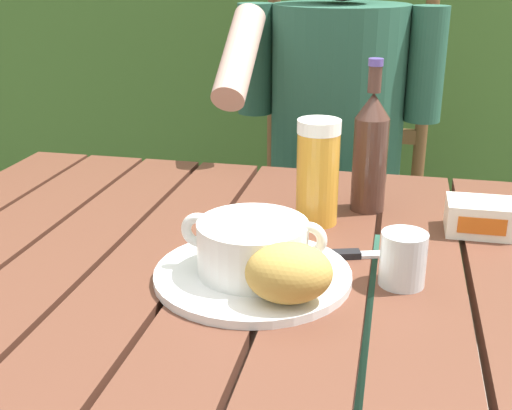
{
  "coord_description": "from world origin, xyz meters",
  "views": [
    {
      "loc": [
        0.21,
        -0.85,
        1.14
      ],
      "look_at": [
        0.02,
        0.04,
        0.8
      ],
      "focal_mm": 46.26,
      "sensor_mm": 36.0,
      "label": 1
    }
  ],
  "objects_px": {
    "soup_bowl": "(253,246)",
    "beer_glass": "(318,172)",
    "bread_roll": "(289,273)",
    "table_knife": "(358,254)",
    "person_eating": "(333,138)",
    "beer_bottle": "(370,150)",
    "butter_tub": "(480,217)",
    "serving_plate": "(253,275)",
    "water_glass_small": "(403,259)",
    "chair_near_diner": "(338,202)"
  },
  "relations": [
    {
      "from": "soup_bowl",
      "to": "beer_glass",
      "type": "distance_m",
      "value": 0.23
    },
    {
      "from": "bread_roll",
      "to": "table_knife",
      "type": "bearing_deg",
      "value": 66.67
    },
    {
      "from": "person_eating",
      "to": "beer_bottle",
      "type": "distance_m",
      "value": 0.47
    },
    {
      "from": "butter_tub",
      "to": "soup_bowl",
      "type": "bearing_deg",
      "value": -143.41
    },
    {
      "from": "serving_plate",
      "to": "butter_tub",
      "type": "xyz_separation_m",
      "value": [
        0.32,
        0.24,
        0.02
      ]
    },
    {
      "from": "person_eating",
      "to": "water_glass_small",
      "type": "relative_size",
      "value": 16.9
    },
    {
      "from": "chair_near_diner",
      "to": "butter_tub",
      "type": "distance_m",
      "value": 0.81
    },
    {
      "from": "person_eating",
      "to": "water_glass_small",
      "type": "height_order",
      "value": "person_eating"
    },
    {
      "from": "chair_near_diner",
      "to": "beer_glass",
      "type": "height_order",
      "value": "chair_near_diner"
    },
    {
      "from": "butter_tub",
      "to": "table_knife",
      "type": "xyz_separation_m",
      "value": [
        -0.18,
        -0.13,
        -0.02
      ]
    },
    {
      "from": "water_glass_small",
      "to": "table_knife",
      "type": "relative_size",
      "value": 0.45
    },
    {
      "from": "water_glass_small",
      "to": "table_knife",
      "type": "xyz_separation_m",
      "value": [
        -0.06,
        0.07,
        -0.03
      ]
    },
    {
      "from": "beer_glass",
      "to": "beer_bottle",
      "type": "relative_size",
      "value": 0.67
    },
    {
      "from": "serving_plate",
      "to": "beer_bottle",
      "type": "distance_m",
      "value": 0.35
    },
    {
      "from": "serving_plate",
      "to": "soup_bowl",
      "type": "bearing_deg",
      "value": 135.0
    },
    {
      "from": "chair_near_diner",
      "to": "soup_bowl",
      "type": "relative_size",
      "value": 5.19
    },
    {
      "from": "beer_bottle",
      "to": "bread_roll",
      "type": "bearing_deg",
      "value": -101.41
    },
    {
      "from": "soup_bowl",
      "to": "water_glass_small",
      "type": "relative_size",
      "value": 2.71
    },
    {
      "from": "soup_bowl",
      "to": "beer_glass",
      "type": "relative_size",
      "value": 1.15
    },
    {
      "from": "person_eating",
      "to": "table_knife",
      "type": "distance_m",
      "value": 0.66
    },
    {
      "from": "bread_roll",
      "to": "soup_bowl",
      "type": "bearing_deg",
      "value": 130.6
    },
    {
      "from": "person_eating",
      "to": "water_glass_small",
      "type": "bearing_deg",
      "value": -76.99
    },
    {
      "from": "bread_roll",
      "to": "beer_bottle",
      "type": "bearing_deg",
      "value": 78.59
    },
    {
      "from": "beer_bottle",
      "to": "butter_tub",
      "type": "bearing_deg",
      "value": -20.61
    },
    {
      "from": "chair_near_diner",
      "to": "beer_glass",
      "type": "relative_size",
      "value": 5.99
    },
    {
      "from": "chair_near_diner",
      "to": "person_eating",
      "type": "relative_size",
      "value": 0.83
    },
    {
      "from": "beer_bottle",
      "to": "butter_tub",
      "type": "distance_m",
      "value": 0.21
    },
    {
      "from": "butter_tub",
      "to": "table_knife",
      "type": "bearing_deg",
      "value": -143.42
    },
    {
      "from": "bread_roll",
      "to": "beer_glass",
      "type": "height_order",
      "value": "beer_glass"
    },
    {
      "from": "chair_near_diner",
      "to": "soup_bowl",
      "type": "height_order",
      "value": "chair_near_diner"
    },
    {
      "from": "beer_glass",
      "to": "butter_tub",
      "type": "xyz_separation_m",
      "value": [
        0.26,
        0.01,
        -0.06
      ]
    },
    {
      "from": "beer_glass",
      "to": "beer_bottle",
      "type": "distance_m",
      "value": 0.11
    },
    {
      "from": "chair_near_diner",
      "to": "bread_roll",
      "type": "relative_size",
      "value": 8.49
    },
    {
      "from": "person_eating",
      "to": "serving_plate",
      "type": "xyz_separation_m",
      "value": [
        -0.03,
        -0.75,
        0.0
      ]
    },
    {
      "from": "beer_bottle",
      "to": "butter_tub",
      "type": "relative_size",
      "value": 2.52
    },
    {
      "from": "serving_plate",
      "to": "chair_near_diner",
      "type": "bearing_deg",
      "value": 87.94
    },
    {
      "from": "chair_near_diner",
      "to": "soup_bowl",
      "type": "distance_m",
      "value": 0.99
    },
    {
      "from": "person_eating",
      "to": "soup_bowl",
      "type": "relative_size",
      "value": 6.24
    },
    {
      "from": "serving_plate",
      "to": "beer_bottle",
      "type": "relative_size",
      "value": 1.04
    },
    {
      "from": "serving_plate",
      "to": "table_knife",
      "type": "relative_size",
      "value": 1.65
    },
    {
      "from": "beer_glass",
      "to": "water_glass_small",
      "type": "relative_size",
      "value": 2.35
    },
    {
      "from": "soup_bowl",
      "to": "beer_bottle",
      "type": "height_order",
      "value": "beer_bottle"
    },
    {
      "from": "bread_roll",
      "to": "person_eating",
      "type": "bearing_deg",
      "value": 92.09
    },
    {
      "from": "chair_near_diner",
      "to": "beer_glass",
      "type": "xyz_separation_m",
      "value": [
        0.02,
        -0.73,
        0.32
      ]
    },
    {
      "from": "butter_tub",
      "to": "beer_glass",
      "type": "bearing_deg",
      "value": -177.47
    },
    {
      "from": "person_eating",
      "to": "bread_roll",
      "type": "height_order",
      "value": "person_eating"
    },
    {
      "from": "bread_roll",
      "to": "butter_tub",
      "type": "bearing_deg",
      "value": 50.23
    },
    {
      "from": "chair_near_diner",
      "to": "butter_tub",
      "type": "height_order",
      "value": "chair_near_diner"
    },
    {
      "from": "serving_plate",
      "to": "beer_bottle",
      "type": "xyz_separation_m",
      "value": [
        0.14,
        0.3,
        0.1
      ]
    },
    {
      "from": "person_eating",
      "to": "beer_bottle",
      "type": "bearing_deg",
      "value": -76.76
    }
  ]
}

